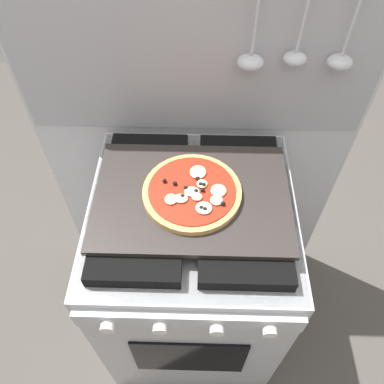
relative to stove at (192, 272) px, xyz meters
The scene contains 5 objects.
ground_plane 0.45m from the stove, 90.00° to the left, with size 4.00×4.00×0.00m, color #4C4742.
kitchen_backsplash 0.48m from the stove, 89.48° to the left, with size 1.10×0.09×1.55m.
stove is the anchor object (origin of this frame).
baking_tray 0.46m from the stove, 90.00° to the left, with size 0.54×0.38×0.02m, color #2D2826.
pizza_left 0.48m from the stove, 110.35° to the right, with size 0.27×0.27×0.03m.
Camera 1 is at (0.02, -0.66, 1.75)m, focal length 36.15 mm.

